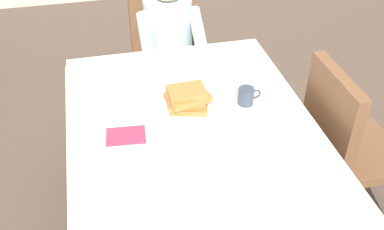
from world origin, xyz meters
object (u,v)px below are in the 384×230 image
object	(u,v)px
fork_left_of_plate	(148,120)
plate_breakfast	(187,110)
breakfast_stack	(187,99)
chair_diner	(166,46)
knife_right_of_plate	(228,108)
diner_person	(169,38)
chair_right_side	(343,140)
syrup_pitcher	(134,98)
dining_table_main	(194,144)
spoon_near_edge	(205,150)
cup_coffee	(246,96)

from	to	relation	value
fork_left_of_plate	plate_breakfast	bearing A→B (deg)	-80.08
breakfast_stack	fork_left_of_plate	size ratio (longest dim) A/B	1.18
chair_diner	knife_right_of_plate	bearing A→B (deg)	95.96
knife_right_of_plate	chair_diner	bearing A→B (deg)	3.43
breakfast_stack	diner_person	bearing A→B (deg)	84.87
chair_right_side	breakfast_stack	size ratio (longest dim) A/B	4.36
syrup_pitcher	fork_left_of_plate	xyz separation A→B (m)	(0.04, -0.14, -0.04)
fork_left_of_plate	knife_right_of_plate	bearing A→B (deg)	-86.09
chair_right_side	diner_person	bearing A→B (deg)	-145.64
dining_table_main	spoon_near_edge	xyz separation A→B (m)	(0.01, -0.15, 0.09)
chair_right_side	spoon_near_edge	xyz separation A→B (m)	(-0.76, -0.15, 0.21)
plate_breakfast	knife_right_of_plate	distance (m)	0.19
chair_right_side	spoon_near_edge	distance (m)	0.80
chair_diner	cup_coffee	size ratio (longest dim) A/B	8.23
fork_left_of_plate	syrup_pitcher	bearing A→B (deg)	21.47
dining_table_main	chair_diner	bearing A→B (deg)	86.22
spoon_near_edge	diner_person	bearing A→B (deg)	79.75
syrup_pitcher	spoon_near_edge	world-z (taller)	syrup_pitcher
breakfast_stack	cup_coffee	world-z (taller)	breakfast_stack
chair_right_side	breakfast_stack	world-z (taller)	chair_right_side
chair_right_side	knife_right_of_plate	xyz separation A→B (m)	(-0.58, 0.11, 0.21)
syrup_pitcher	plate_breakfast	bearing A→B (deg)	-26.81
plate_breakfast	breakfast_stack	size ratio (longest dim) A/B	1.31
cup_coffee	fork_left_of_plate	distance (m)	0.48
cup_coffee	syrup_pitcher	xyz separation A→B (m)	(-0.52, 0.12, -0.01)
dining_table_main	knife_right_of_plate	xyz separation A→B (m)	(0.19, 0.11, 0.09)
chair_diner	syrup_pitcher	size ratio (longest dim) A/B	11.62
chair_right_side	dining_table_main	bearing A→B (deg)	-90.00
plate_breakfast	syrup_pitcher	size ratio (longest dim) A/B	3.50
diner_person	spoon_near_edge	size ratio (longest dim) A/B	7.47
chair_right_side	fork_left_of_plate	distance (m)	0.99
breakfast_stack	fork_left_of_plate	xyz separation A→B (m)	(-0.19, -0.02, -0.07)
knife_right_of_plate	spoon_near_edge	xyz separation A→B (m)	(-0.18, -0.26, 0.00)
cup_coffee	fork_left_of_plate	bearing A→B (deg)	-177.23
dining_table_main	spoon_near_edge	size ratio (longest dim) A/B	10.16
chair_diner	cup_coffee	distance (m)	1.08
diner_person	syrup_pitcher	bearing A→B (deg)	67.65
chair_right_side	knife_right_of_plate	world-z (taller)	chair_right_side
plate_breakfast	knife_right_of_plate	world-z (taller)	plate_breakfast
breakfast_stack	spoon_near_edge	size ratio (longest dim) A/B	1.42
chair_diner	cup_coffee	xyz separation A→B (m)	(0.21, -1.03, 0.25)
chair_right_side	spoon_near_edge	bearing A→B (deg)	-78.81
plate_breakfast	diner_person	bearing A→B (deg)	84.82
knife_right_of_plate	spoon_near_edge	bearing A→B (deg)	143.64
chair_diner	plate_breakfast	distance (m)	1.06
spoon_near_edge	dining_table_main	bearing A→B (deg)	87.24
dining_table_main	fork_left_of_plate	distance (m)	0.24
dining_table_main	breakfast_stack	distance (m)	0.21
fork_left_of_plate	knife_right_of_plate	xyz separation A→B (m)	(0.38, 0.00, 0.00)
fork_left_of_plate	dining_table_main	bearing A→B (deg)	-116.55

